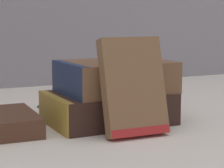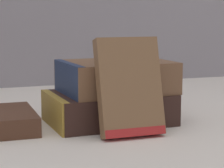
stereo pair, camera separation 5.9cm
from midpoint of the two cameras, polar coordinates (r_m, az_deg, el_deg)
name	(u,v)px [view 1 (the left image)]	position (r m, az deg, el deg)	size (l,w,h in m)	color
ground_plane	(122,129)	(0.73, -1.10, -5.55)	(3.00, 3.00, 0.00)	silver
book_flat_bottom	(104,108)	(0.76, -3.18, -2.96)	(0.19, 0.14, 0.05)	#331E19
book_flat_top	(113,77)	(0.76, -2.14, 0.85)	(0.18, 0.14, 0.05)	brown
book_leaning_front	(131,90)	(0.68, -0.14, -0.80)	(0.09, 0.06, 0.14)	brown
pocket_watch	(139,58)	(0.78, 1.10, 3.14)	(0.05, 0.05, 0.01)	silver
reading_glasses	(65,104)	(0.92, -7.64, -2.49)	(0.11, 0.05, 0.00)	black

